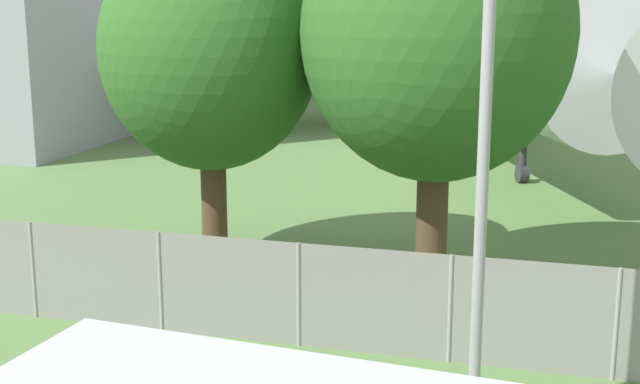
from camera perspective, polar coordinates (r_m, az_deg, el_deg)
perimeter_fence at (r=15.97m, az=-10.18°, el=-5.68°), size 56.07×0.07×1.82m
airplane at (r=38.61m, az=7.25°, el=9.67°), size 32.07×39.54×12.03m
tree_left_of_cabin at (r=18.94m, az=-7.06°, el=8.98°), size 4.62×4.62×7.25m
tree_behind_benches at (r=17.33m, az=7.51°, el=10.05°), size 5.24×5.24×8.02m
light_mast at (r=11.40m, az=10.68°, el=8.53°), size 0.44×0.44×8.45m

